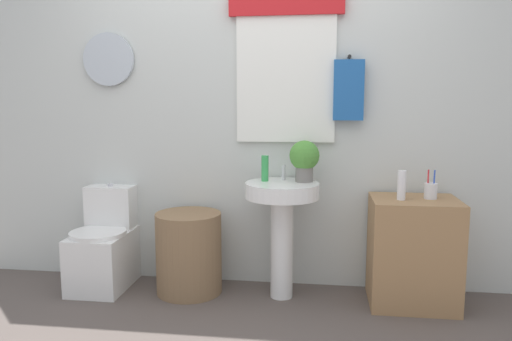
{
  "coord_description": "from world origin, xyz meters",
  "views": [
    {
      "loc": [
        0.49,
        -2.29,
        1.31
      ],
      "look_at": [
        0.08,
        0.8,
        0.86
      ],
      "focal_mm": 34.23,
      "sensor_mm": 36.0,
      "label": 1
    }
  ],
  "objects_px": {
    "soap_bottle": "(265,168)",
    "potted_plant": "(304,158)",
    "pedestal_sink": "(282,213)",
    "wooden_cabinet": "(413,252)",
    "lotion_bottle": "(402,185)",
    "toothbrush_cup": "(431,191)",
    "laundry_hamper": "(189,253)",
    "toilet": "(105,248)"
  },
  "relations": [
    {
      "from": "toilet",
      "to": "potted_plant",
      "type": "xyz_separation_m",
      "value": [
        1.4,
        0.03,
        0.66
      ]
    },
    {
      "from": "laundry_hamper",
      "to": "soap_bottle",
      "type": "relative_size",
      "value": 3.23
    },
    {
      "from": "wooden_cabinet",
      "to": "soap_bottle",
      "type": "height_order",
      "value": "soap_bottle"
    },
    {
      "from": "wooden_cabinet",
      "to": "toothbrush_cup",
      "type": "distance_m",
      "value": 0.41
    },
    {
      "from": "laundry_hamper",
      "to": "lotion_bottle",
      "type": "bearing_deg",
      "value": -1.65
    },
    {
      "from": "laundry_hamper",
      "to": "toothbrush_cup",
      "type": "relative_size",
      "value": 3.0
    },
    {
      "from": "wooden_cabinet",
      "to": "toothbrush_cup",
      "type": "xyz_separation_m",
      "value": [
        0.09,
        0.02,
        0.4
      ]
    },
    {
      "from": "laundry_hamper",
      "to": "lotion_bottle",
      "type": "xyz_separation_m",
      "value": [
        1.39,
        -0.04,
        0.51
      ]
    },
    {
      "from": "toilet",
      "to": "toothbrush_cup",
      "type": "bearing_deg",
      "value": -0.29
    },
    {
      "from": "soap_bottle",
      "to": "potted_plant",
      "type": "relative_size",
      "value": 0.63
    },
    {
      "from": "toilet",
      "to": "pedestal_sink",
      "type": "xyz_separation_m",
      "value": [
        1.26,
        -0.03,
        0.3
      ]
    },
    {
      "from": "lotion_bottle",
      "to": "soap_bottle",
      "type": "bearing_deg",
      "value": 174.1
    },
    {
      "from": "toilet",
      "to": "toothbrush_cup",
      "type": "xyz_separation_m",
      "value": [
        2.2,
        -0.01,
        0.47
      ]
    },
    {
      "from": "wooden_cabinet",
      "to": "lotion_bottle",
      "type": "bearing_deg",
      "value": -157.16
    },
    {
      "from": "pedestal_sink",
      "to": "wooden_cabinet",
      "type": "xyz_separation_m",
      "value": [
        0.85,
        0.0,
        -0.23
      ]
    },
    {
      "from": "laundry_hamper",
      "to": "potted_plant",
      "type": "height_order",
      "value": "potted_plant"
    },
    {
      "from": "toilet",
      "to": "laundry_hamper",
      "type": "relative_size",
      "value": 1.29
    },
    {
      "from": "pedestal_sink",
      "to": "soap_bottle",
      "type": "height_order",
      "value": "soap_bottle"
    },
    {
      "from": "pedestal_sink",
      "to": "wooden_cabinet",
      "type": "relative_size",
      "value": 1.12
    },
    {
      "from": "soap_bottle",
      "to": "toothbrush_cup",
      "type": "height_order",
      "value": "soap_bottle"
    },
    {
      "from": "lotion_bottle",
      "to": "toothbrush_cup",
      "type": "bearing_deg",
      "value": 17.55
    },
    {
      "from": "wooden_cabinet",
      "to": "toilet",
      "type": "bearing_deg",
      "value": 179.16
    },
    {
      "from": "pedestal_sink",
      "to": "wooden_cabinet",
      "type": "height_order",
      "value": "pedestal_sink"
    },
    {
      "from": "soap_bottle",
      "to": "toothbrush_cup",
      "type": "xyz_separation_m",
      "value": [
        1.06,
        -0.03,
        -0.12
      ]
    },
    {
      "from": "laundry_hamper",
      "to": "pedestal_sink",
      "type": "xyz_separation_m",
      "value": [
        0.64,
        0.0,
        0.3
      ]
    },
    {
      "from": "wooden_cabinet",
      "to": "lotion_bottle",
      "type": "height_order",
      "value": "lotion_bottle"
    },
    {
      "from": "toilet",
      "to": "laundry_hamper",
      "type": "height_order",
      "value": "toilet"
    },
    {
      "from": "pedestal_sink",
      "to": "potted_plant",
      "type": "bearing_deg",
      "value": 23.2
    },
    {
      "from": "wooden_cabinet",
      "to": "lotion_bottle",
      "type": "distance_m",
      "value": 0.45
    },
    {
      "from": "pedestal_sink",
      "to": "potted_plant",
      "type": "distance_m",
      "value": 0.39
    },
    {
      "from": "lotion_bottle",
      "to": "toothbrush_cup",
      "type": "distance_m",
      "value": 0.2
    },
    {
      "from": "soap_bottle",
      "to": "potted_plant",
      "type": "distance_m",
      "value": 0.27
    },
    {
      "from": "laundry_hamper",
      "to": "toothbrush_cup",
      "type": "distance_m",
      "value": 1.65
    },
    {
      "from": "laundry_hamper",
      "to": "wooden_cabinet",
      "type": "distance_m",
      "value": 1.49
    },
    {
      "from": "pedestal_sink",
      "to": "toothbrush_cup",
      "type": "distance_m",
      "value": 0.96
    },
    {
      "from": "soap_bottle",
      "to": "potted_plant",
      "type": "bearing_deg",
      "value": 2.2
    },
    {
      "from": "soap_bottle",
      "to": "toilet",
      "type": "bearing_deg",
      "value": -179.05
    },
    {
      "from": "laundry_hamper",
      "to": "potted_plant",
      "type": "xyz_separation_m",
      "value": [
        0.78,
        0.06,
        0.66
      ]
    },
    {
      "from": "potted_plant",
      "to": "toothbrush_cup",
      "type": "relative_size",
      "value": 1.48
    },
    {
      "from": "potted_plant",
      "to": "lotion_bottle",
      "type": "height_order",
      "value": "potted_plant"
    },
    {
      "from": "pedestal_sink",
      "to": "lotion_bottle",
      "type": "distance_m",
      "value": 0.78
    },
    {
      "from": "toilet",
      "to": "pedestal_sink",
      "type": "relative_size",
      "value": 0.92
    }
  ]
}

